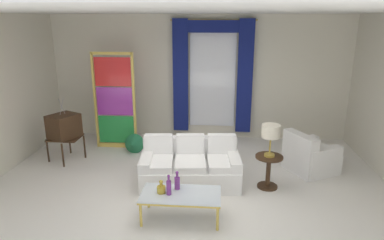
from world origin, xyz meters
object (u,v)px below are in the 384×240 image
Objects in this scene: bottle_crystal_tall at (177,182)px; round_side_table at (268,169)px; couch_white_long at (190,166)px; table_lamp_brass at (271,133)px; stained_glass_divider at (115,103)px; coffee_table at (181,196)px; peacock_figurine at (133,145)px; vintage_tv at (64,127)px; bottle_amber_squat at (169,187)px; bottle_blue_decanter at (161,189)px; armchair_white at (309,157)px.

bottle_crystal_tall is 1.79m from round_side_table.
table_lamp_brass is at bearing -3.92° from couch_white_long.
stained_glass_divider reaches higher than round_side_table.
coffee_table is 2.80m from peacock_figurine.
vintage_tv is 1.49m from peacock_figurine.
couch_white_long is 5.79× the size of bottle_amber_squat.
round_side_table is at bearing 32.88° from bottle_blue_decanter.
vintage_tv is at bearing -135.86° from stained_glass_divider.
table_lamp_brass is (1.60, 1.15, 0.49)m from bottle_amber_squat.
bottle_crystal_tall is 0.27× the size of armchair_white.
coffee_table is at bearing 12.81° from bottle_amber_squat.
bottle_amber_squat is (-0.17, -0.04, 0.16)m from coffee_table.
couch_white_long reaches higher than round_side_table.
armchair_white is at bearing 40.49° from round_side_table.
bottle_blue_decanter is 0.36× the size of table_lamp_brass.
bottle_blue_decanter is at bearing 159.98° from bottle_amber_squat.
stained_glass_divider is 3.86× the size of table_lamp_brass.
bottle_amber_squat is 2.77m from peacock_figurine.
bottle_blue_decanter is 0.26m from bottle_crystal_tall.
coffee_table is 0.54× the size of stained_glass_divider.
bottle_blue_decanter is 3.27m from stained_glass_divider.
round_side_table reaches higher than coffee_table.
round_side_table is at bearing 35.86° from bottle_amber_squat.
peacock_figurine is at bearing 170.99° from armchair_white.
peacock_figurine is 1.01× the size of round_side_table.
table_lamp_brass is at bearing 0.00° from round_side_table.
armchair_white is 1.93× the size of table_lamp_brass.
peacock_figurine is (0.48, -0.38, -0.84)m from stained_glass_divider.
couch_white_long is 1.57m from table_lamp_brass.
couch_white_long reaches higher than coffee_table.
vintage_tv is (-2.38, 2.00, 0.25)m from bottle_blue_decanter.
round_side_table is (-0.88, -0.75, 0.07)m from armchair_white.
couch_white_long is 1.40m from round_side_table.
coffee_table is 3.44m from stained_glass_divider.
bottle_crystal_tall is at bearing 60.71° from bottle_amber_squat.
bottle_amber_squat reaches higher than coffee_table.
round_side_table is (1.50, 0.97, -0.17)m from bottle_crystal_tall.
bottle_blue_decanter is 0.15× the size of vintage_tv.
bottle_amber_squat reaches higher than bottle_crystal_tall.
stained_glass_divider is (-1.83, 2.83, 0.69)m from coffee_table.
coffee_table is 2.97m from armchair_white.
round_side_table is (2.77, -1.33, 0.14)m from peacock_figurine.
vintage_tv reaches higher than couch_white_long.
bottle_crystal_tall is at bearing -56.87° from stained_glass_divider.
peacock_figurine is at bearing 118.74° from coffee_table.
table_lamp_brass reaches higher than bottle_blue_decanter.
vintage_tv reaches higher than table_lamp_brass.
bottle_crystal_tall is at bearing -95.44° from couch_white_long.
bottle_crystal_tall is (-0.07, 0.14, 0.15)m from coffee_table.
armchair_white is 4.32m from stained_glass_divider.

